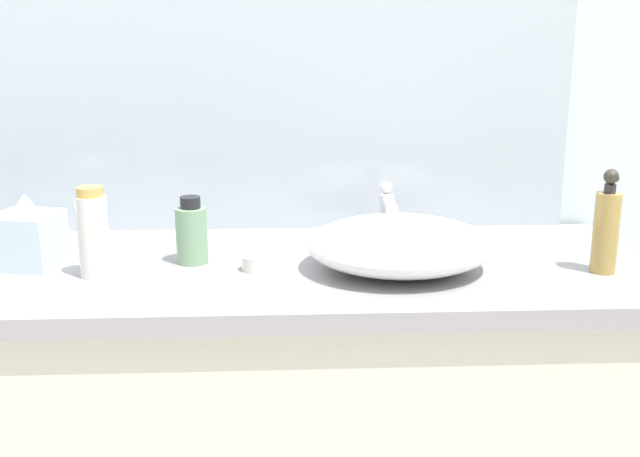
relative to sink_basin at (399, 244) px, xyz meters
The scene contains 9 objects.
bathroom_wall_rear 0.66m from the sink_basin, 133.80° to the left, with size 6.00×0.06×2.60m, color silver.
vanity_counter 0.58m from the sink_basin, behind, with size 1.69×0.59×0.86m.
sink_basin is the anchor object (origin of this frame).
faucet 0.19m from the sink_basin, 90.00° to the left, with size 0.03×0.11×0.14m.
soap_dispenser 0.41m from the sink_basin, ahead, with size 0.05×0.05×0.21m.
lotion_bottle 0.61m from the sink_basin, behind, with size 0.06×0.06×0.18m.
perfume_bottle 0.43m from the sink_basin, behind, with size 0.07×0.07×0.14m.
tissue_box 0.76m from the sink_basin, behind, with size 0.14×0.14×0.15m.
candle_jar 0.30m from the sink_basin, behind, with size 0.05×0.05×0.03m, color silver.
Camera 1 is at (0.13, -1.15, 1.34)m, focal length 43.44 mm.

